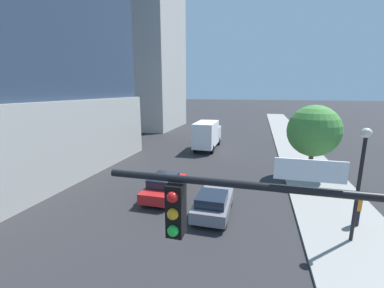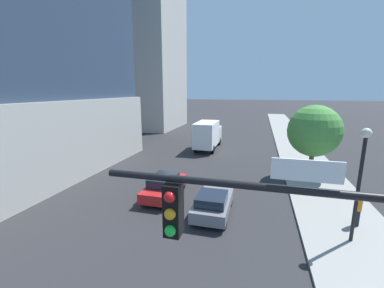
# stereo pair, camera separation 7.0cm
# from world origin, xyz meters

# --- Properties ---
(sidewalk) EXTENTS (4.79, 120.00, 0.15)m
(sidewalk) POSITION_xyz_m (8.67, 20.00, 0.07)
(sidewalk) COLOR gray
(sidewalk) RESTS_ON ground
(construction_building) EXTENTS (21.50, 22.57, 41.84)m
(construction_building) POSITION_xyz_m (-18.93, 46.07, 17.97)
(construction_building) COLOR #B2AFA8
(construction_building) RESTS_ON ground
(traffic_light_pole) EXTENTS (5.64, 0.48, 5.94)m
(traffic_light_pole) POSITION_xyz_m (4.77, 4.44, 4.25)
(traffic_light_pole) COLOR black
(traffic_light_pole) RESTS_ON sidewalk
(street_lamp) EXTENTS (0.44, 0.44, 5.42)m
(street_lamp) POSITION_xyz_m (8.48, 12.61, 3.73)
(street_lamp) COLOR black
(street_lamp) RESTS_ON sidewalk
(street_tree) EXTENTS (4.16, 4.16, 5.90)m
(street_tree) POSITION_xyz_m (8.27, 22.05, 3.96)
(street_tree) COLOR brown
(street_tree) RESTS_ON sidewalk
(car_gray) EXTENTS (1.93, 4.03, 1.46)m
(car_gray) POSITION_xyz_m (1.61, 13.63, 0.73)
(car_gray) COLOR slate
(car_gray) RESTS_ON ground
(car_red) EXTENTS (1.89, 4.49, 1.52)m
(car_red) POSITION_xyz_m (-2.08, 15.38, 0.76)
(car_red) COLOR red
(car_red) RESTS_ON ground
(box_truck) EXTENTS (2.32, 7.07, 3.47)m
(box_truck) POSITION_xyz_m (-2.08, 30.02, 1.89)
(box_truck) COLOR silver
(box_truck) RESTS_ON ground
(pedestrian_orange_shirt) EXTENTS (0.34, 0.34, 1.76)m
(pedestrian_orange_shirt) POSITION_xyz_m (9.20, 14.20, 1.05)
(pedestrian_orange_shirt) COLOR black
(pedestrian_orange_shirt) RESTS_ON sidewalk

